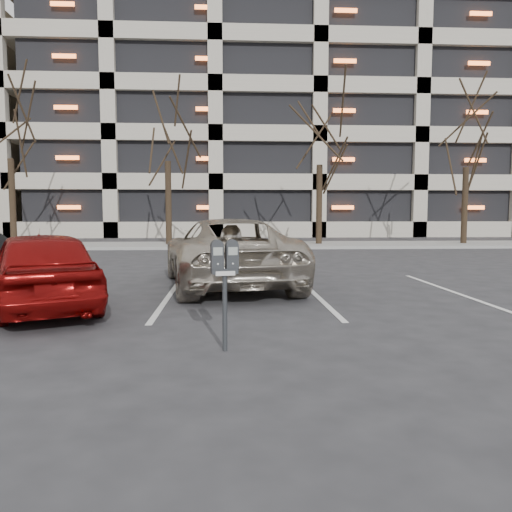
# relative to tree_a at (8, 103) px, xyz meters

# --- Properties ---
(ground) EXTENTS (140.00, 140.00, 0.00)m
(ground) POSITION_rel_tree_a_xyz_m (10.00, -16.00, -6.41)
(ground) COLOR #28282B
(ground) RESTS_ON ground
(sidewalk) EXTENTS (80.00, 4.00, 0.12)m
(sidewalk) POSITION_rel_tree_a_xyz_m (10.00, 0.00, -6.35)
(sidewalk) COLOR gray
(sidewalk) RESTS_ON ground
(stall_lines) EXTENTS (16.90, 5.20, 0.00)m
(stall_lines) POSITION_rel_tree_a_xyz_m (8.60, -13.70, -6.41)
(stall_lines) COLOR silver
(stall_lines) RESTS_ON ground
(parking_garage) EXTENTS (52.00, 20.00, 19.00)m
(parking_garage) POSITION_rel_tree_a_xyz_m (22.00, 17.84, 2.85)
(parking_garage) COLOR black
(parking_garage) RESTS_ON ground
(tree_a) EXTENTS (3.90, 3.90, 8.87)m
(tree_a) POSITION_rel_tree_a_xyz_m (0.00, 0.00, 0.00)
(tree_a) COLOR black
(tree_a) RESTS_ON ground
(tree_b) EXTENTS (3.84, 3.84, 8.72)m
(tree_b) POSITION_rel_tree_a_xyz_m (7.00, 0.00, -0.11)
(tree_b) COLOR black
(tree_b) RESTS_ON ground
(tree_c) EXTENTS (3.71, 3.71, 8.43)m
(tree_c) POSITION_rel_tree_a_xyz_m (14.00, 0.00, -0.32)
(tree_c) COLOR black
(tree_c) RESTS_ON ground
(tree_d) EXTENTS (3.63, 3.63, 8.26)m
(tree_d) POSITION_rel_tree_a_xyz_m (21.00, 0.00, -0.45)
(tree_d) COLOR black
(tree_d) RESTS_ON ground
(parking_meter) EXTENTS (0.34, 0.18, 1.25)m
(parking_meter) POSITION_rel_tree_a_xyz_m (9.68, -17.63, -5.45)
(parking_meter) COLOR black
(parking_meter) RESTS_ON ground
(suv_silver) EXTENTS (3.21, 5.54, 1.46)m
(suv_silver) POSITION_rel_tree_a_xyz_m (9.72, -12.54, -5.69)
(suv_silver) COLOR #BCB2A0
(suv_silver) RESTS_ON ground
(car_red) EXTENTS (3.05, 4.18, 1.32)m
(car_red) POSITION_rel_tree_a_xyz_m (6.69, -15.01, -5.75)
(car_red) COLOR maroon
(car_red) RESTS_ON ground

